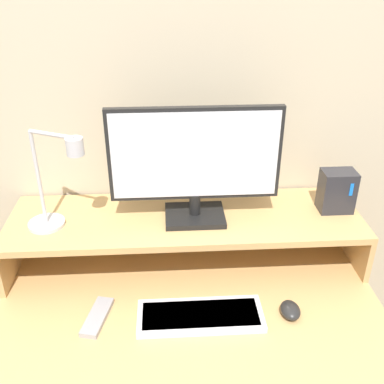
% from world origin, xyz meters
% --- Properties ---
extents(wall_back, '(6.00, 0.05, 2.50)m').
position_xyz_m(wall_back, '(0.00, 0.76, 1.25)').
color(wall_back, beige).
rests_on(wall_back, ground_plane).
extents(desk, '(1.16, 0.73, 0.71)m').
position_xyz_m(desk, '(0.00, 0.36, 0.50)').
color(desk, tan).
rests_on(desk, ground_plane).
extents(monitor_shelf, '(1.16, 0.34, 0.17)m').
position_xyz_m(monitor_shelf, '(0.00, 0.56, 0.85)').
color(monitor_shelf, tan).
rests_on(monitor_shelf, desk).
extents(monitor, '(0.53, 0.15, 0.38)m').
position_xyz_m(monitor, '(0.03, 0.55, 1.08)').
color(monitor, black).
rests_on(monitor, monitor_shelf).
extents(desk_lamp, '(0.22, 0.15, 0.33)m').
position_xyz_m(desk_lamp, '(-0.39, 0.51, 1.03)').
color(desk_lamp, silver).
rests_on(desk_lamp, monitor_shelf).
extents(router_dock, '(0.11, 0.08, 0.14)m').
position_xyz_m(router_dock, '(0.50, 0.57, 0.95)').
color(router_dock, '#28282D').
rests_on(router_dock, monitor_shelf).
extents(keyboard, '(0.37, 0.14, 0.02)m').
position_xyz_m(keyboard, '(0.03, 0.26, 0.72)').
color(keyboard, silver).
rests_on(keyboard, desk).
extents(mouse, '(0.06, 0.08, 0.04)m').
position_xyz_m(mouse, '(0.29, 0.26, 0.72)').
color(mouse, black).
rests_on(mouse, desk).
extents(remote_control, '(0.09, 0.16, 0.02)m').
position_xyz_m(remote_control, '(-0.27, 0.28, 0.71)').
color(remote_control, '#99999E').
rests_on(remote_control, desk).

